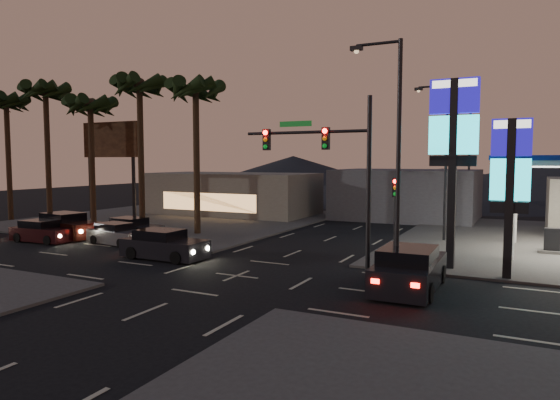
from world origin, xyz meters
The scene contains 26 objects.
ground centered at (0.00, 0.00, 0.00)m, with size 140.00×140.00×0.00m, color black.
corner_lot_nw centered at (-16.00, 16.00, 0.06)m, with size 24.00×24.00×0.12m, color #47443F.
pylon_sign_tall centered at (8.50, 5.50, 6.39)m, with size 2.20×0.35×9.00m.
pylon_sign_short centered at (11.00, 4.50, 4.66)m, with size 1.60×0.35×7.00m.
traffic_signal_mast centered at (3.76, 1.99, 5.23)m, with size 6.10×0.39×8.00m.
pedestal_signal centered at (5.50, 6.98, 2.92)m, with size 0.32×0.39×4.30m.
streetlight_near centered at (6.79, 1.00, 5.72)m, with size 2.14×0.25×10.00m.
streetlight_mid centered at (6.79, 14.00, 5.72)m, with size 2.14×0.25×10.00m.
streetlight_far centered at (6.79, 28.00, 5.72)m, with size 2.14×0.25×10.00m.
palm_a centered at (-9.00, 9.50, 9.43)m, with size 4.41×4.41×10.86m.
palm_b centered at (-14.00, 9.50, 9.97)m, with size 4.41×4.41×11.46m.
palm_c centered at (-19.00, 9.50, 8.88)m, with size 4.41×4.41×10.26m.
palm_d centered at (-24.00, 9.50, 10.15)m, with size 4.41×4.41×11.66m.
palm_e centered at (-29.00, 9.50, 9.61)m, with size 4.41×4.41×11.06m.
billboard centered at (-20.50, 13.00, 6.33)m, with size 6.00×0.30×8.50m.
building_far_west centered at (-14.00, 22.00, 2.00)m, with size 16.00×8.00×4.00m, color #726B5B.
building_far_mid centered at (2.00, 26.00, 2.20)m, with size 12.00×9.00×4.40m, color #4C4C51.
hill_left centered at (-25.00, 60.00, 3.00)m, with size 40.00×40.00×6.00m, color black.
hill_right centered at (15.00, 60.00, 2.50)m, with size 50.00×50.00×5.00m, color black.
hill_center centered at (0.00, 60.00, 2.00)m, with size 60.00×60.00×4.00m, color black.
car_lane_a_front centered at (-5.57, 1.71, 0.72)m, with size 4.77×2.05×1.54m.
car_lane_a_mid centered at (-16.16, 2.61, 0.65)m, with size 4.34×1.97×1.39m.
car_lane_b_front centered at (-11.19, 4.05, 0.62)m, with size 4.20×2.12×1.33m.
car_lane_b_mid centered at (-11.94, 6.15, 0.65)m, with size 4.41×2.09×1.40m.
car_lane_b_rear centered at (-16.22, 4.48, 0.78)m, with size 5.35×2.68×1.69m.
suv_station centered at (7.51, 1.03, 0.82)m, with size 2.36×5.32×1.76m.
Camera 1 is at (11.65, -19.05, 5.22)m, focal length 32.00 mm.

